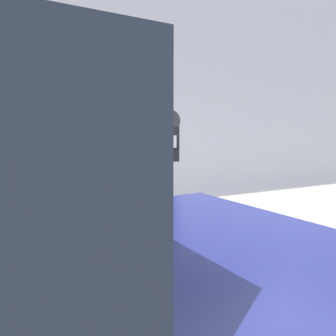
{
  "coord_description": "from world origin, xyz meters",
  "views": [
    {
      "loc": [
        -1.94,
        -1.53,
        1.38
      ],
      "look_at": [
        -0.55,
        1.08,
        1.07
      ],
      "focal_mm": 35.0,
      "sensor_mm": 36.0,
      "label": 1
    }
  ],
  "objects": [
    {
      "name": "ground_plane",
      "position": [
        0.0,
        0.0,
        0.0
      ],
      "size": [
        60.0,
        60.0,
        0.0
      ],
      "primitive_type": "plane",
      "color": "#515154"
    },
    {
      "name": "parking_meter",
      "position": [
        -0.55,
        1.08,
        1.22
      ],
      "size": [
        0.19,
        0.15,
        1.44
      ],
      "color": "slate",
      "rests_on": "sidewalk"
    },
    {
      "name": "building_facade",
      "position": [
        0.0,
        4.54,
        3.21
      ],
      "size": [
        24.0,
        0.3,
        6.43
      ],
      "color": "gray",
      "rests_on": "ground_plane"
    },
    {
      "name": "sidewalk",
      "position": [
        0.0,
        2.2,
        0.07
      ],
      "size": [
        24.0,
        2.8,
        0.15
      ],
      "color": "#9E9B96",
      "rests_on": "ground_plane"
    }
  ]
}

